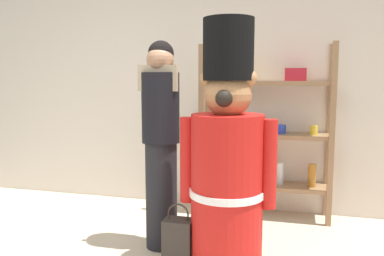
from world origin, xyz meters
name	(u,v)px	position (x,y,z in m)	size (l,w,h in m)	color
back_wall	(212,85)	(0.00, 2.20, 1.30)	(6.40, 0.12, 2.60)	silver
merchandise_shelf	(266,131)	(0.59, 1.98, 0.86)	(1.27, 0.35, 1.70)	#93704C
teddy_bear_guard	(227,165)	(0.41, 0.77, 0.76)	(0.69, 0.53, 1.77)	red
person_shopper	(161,139)	(-0.16, 1.00, 0.89)	(0.31, 0.30, 1.66)	black
shopping_bag	(178,242)	(0.07, 0.71, 0.18)	(0.21, 0.15, 0.47)	#332D28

